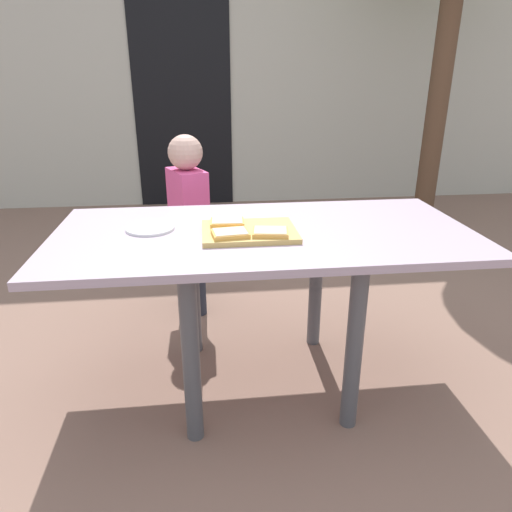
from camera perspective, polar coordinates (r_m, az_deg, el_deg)
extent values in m
plane|color=#805F51|center=(2.05, 0.86, -15.22)|extent=(16.00, 16.00, 0.00)
cube|color=#BCB7A8|center=(4.71, -4.37, 24.14)|extent=(8.00, 0.20, 2.88)
cube|color=black|center=(4.60, -9.03, 18.55)|extent=(0.90, 0.02, 2.00)
cube|color=#AD97A9|center=(1.73, 0.98, 2.75)|extent=(1.55, 0.76, 0.03)
cylinder|color=#4C4C51|center=(1.62, -8.00, -12.51)|extent=(0.06, 0.06, 0.65)
cylinder|color=#4C4C51|center=(1.69, 11.98, -11.10)|extent=(0.06, 0.06, 0.65)
cylinder|color=#4C4C51|center=(2.11, -7.79, -3.85)|extent=(0.06, 0.06, 0.65)
cylinder|color=#4C4C51|center=(2.17, 7.39, -3.11)|extent=(0.06, 0.06, 0.65)
cube|color=tan|center=(1.69, -0.86, 3.04)|extent=(0.34, 0.27, 0.02)
cube|color=gold|center=(1.61, -3.19, 2.76)|extent=(0.13, 0.11, 0.02)
cube|color=beige|center=(1.61, -3.20, 3.06)|extent=(0.12, 0.10, 0.00)
cube|color=gold|center=(1.74, -3.56, 4.15)|extent=(0.13, 0.10, 0.02)
cube|color=beige|center=(1.73, -3.57, 4.44)|extent=(0.12, 0.09, 0.00)
cube|color=gold|center=(1.62, 1.77, 2.92)|extent=(0.14, 0.11, 0.02)
cube|color=beige|center=(1.62, 1.77, 3.23)|extent=(0.12, 0.10, 0.00)
cylinder|color=silver|center=(1.78, -12.88, 3.37)|extent=(0.18, 0.18, 0.01)
cylinder|color=#262A36|center=(2.60, -8.48, -1.22)|extent=(0.09, 0.09, 0.46)
cylinder|color=#262A36|center=(2.48, -7.30, -2.32)|extent=(0.09, 0.09, 0.46)
cube|color=#E54C8C|center=(2.42, -8.38, 6.72)|extent=(0.22, 0.28, 0.32)
sphere|color=#D1A190|center=(2.37, -8.71, 12.51)|extent=(0.17, 0.17, 0.17)
cylinder|color=brown|center=(4.19, 21.54, 17.67)|extent=(0.17, 0.17, 2.08)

